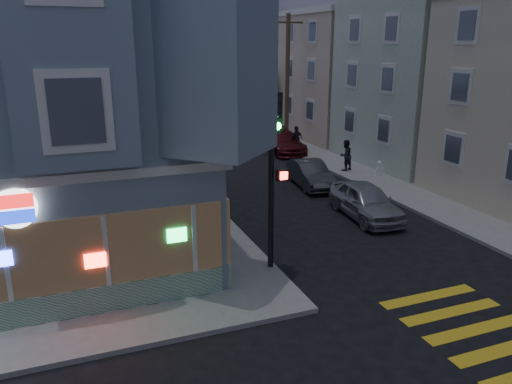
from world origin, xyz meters
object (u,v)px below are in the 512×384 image
fire_hydrant (379,167)px  parked_car_a (366,201)px  traffic_signal (274,152)px  street_tree_far (229,78)px  parked_car_b (310,174)px  parked_car_d (256,130)px  pedestrian_b (296,139)px  utility_pole (287,78)px  parked_car_c (283,142)px  pedestrian_a (345,155)px  street_tree_near (259,84)px

fire_hydrant → parked_car_a: bearing=-129.1°
traffic_signal → fire_hydrant: size_ratio=7.02×
street_tree_far → parked_car_b: 24.96m
parked_car_d → pedestrian_b: bearing=-88.6°
utility_pole → parked_car_c: (-1.30, -2.29, -4.05)m
pedestrian_a → traffic_signal: traffic_signal is taller
traffic_signal → street_tree_far: bearing=82.0°
pedestrian_b → fire_hydrant: (1.70, -7.10, -0.45)m
pedestrian_a → pedestrian_b: (-0.49, 5.48, -0.00)m
utility_pole → parked_car_b: (-3.40, -10.49, -4.12)m
street_tree_near → fire_hydrant: street_tree_near is taller
street_tree_near → parked_car_a: size_ratio=1.20×
utility_pole → pedestrian_a: 9.43m
pedestrian_a → parked_car_c: bearing=-99.1°
pedestrian_a → fire_hydrant: 2.07m
utility_pole → traffic_signal: size_ratio=1.57×
parked_car_a → parked_car_d: parked_car_a is taller
parked_car_b → pedestrian_b: bearing=76.7°
pedestrian_b → traffic_signal: size_ratio=0.31×
pedestrian_a → fire_hydrant: size_ratio=2.17×
pedestrian_b → street_tree_near: bearing=-109.8°
street_tree_near → fire_hydrant: 16.63m
street_tree_near → parked_car_b: bearing=-102.3°
street_tree_far → parked_car_d: street_tree_far is taller
street_tree_near → pedestrian_b: bearing=-95.6°
pedestrian_a → parked_car_d: 11.61m
pedestrian_b → fire_hydrant: bearing=89.2°
pedestrian_b → parked_car_a: size_ratio=0.40×
parked_car_b → parked_car_a: bearing=-83.1°
street_tree_far → parked_car_d: size_ratio=1.02×
parked_car_b → parked_car_d: (2.10, 13.39, 0.04)m
parked_car_a → pedestrian_b: bearing=83.0°
street_tree_far → pedestrian_a: street_tree_far is taller
utility_pole → street_tree_far: 14.03m
street_tree_near → parked_car_a: (-3.60, -21.69, -3.18)m
utility_pole → street_tree_near: 6.06m
utility_pole → parked_car_a: (-3.40, -15.69, -4.04)m
street_tree_near → parked_car_c: 9.01m
parked_car_c → parked_car_d: 5.20m
parked_car_b → fire_hydrant: (4.40, 0.22, -0.10)m
utility_pole → fire_hydrant: 11.14m
street_tree_far → pedestrian_b: (-0.90, -17.16, -2.90)m
street_tree_near → parked_car_d: bearing=-115.9°
utility_pole → fire_hydrant: utility_pole is taller
parked_car_a → parked_car_b: (0.00, 5.20, -0.08)m
parked_car_b → parked_car_d: 13.56m
utility_pole → parked_car_b: bearing=-108.0°
pedestrian_a → parked_car_b: bearing=11.1°
parked_car_c → street_tree_near: bearing=84.6°
pedestrian_b → parked_car_a: (-2.70, -12.52, -0.28)m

